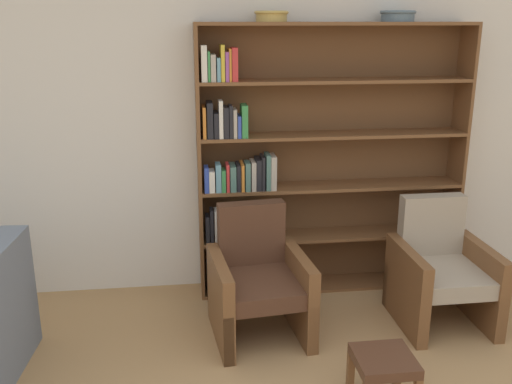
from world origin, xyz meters
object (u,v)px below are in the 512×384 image
object	(u,v)px
armchair_cushioned	(441,271)
footstool	(384,366)
bookshelf	(305,167)
bowl_sage	(398,15)
armchair_leather	(258,281)
bowl_cream	(271,15)

from	to	relation	value
armchair_cushioned	footstool	distance (m)	1.21
bookshelf	armchair_cushioned	size ratio (longest dim) A/B	2.38
bowl_sage	armchair_cushioned	xyz separation A→B (m)	(0.21, -0.66, -1.79)
bowl_sage	armchair_leather	bearing A→B (deg)	-149.80
armchair_leather	bowl_sage	bearing A→B (deg)	-155.58
footstool	armchair_leather	bearing A→B (deg)	122.26
armchair_leather	armchair_cushioned	distance (m)	1.34
bookshelf	bowl_cream	bearing A→B (deg)	-176.16
armchair_leather	footstool	xyz separation A→B (m)	(0.59, -0.94, -0.11)
bookshelf	footstool	xyz separation A→B (m)	(0.13, -1.61, -0.76)
bowl_sage	armchair_leather	size ratio (longest dim) A/B	0.30
bookshelf	footstool	world-z (taller)	bookshelf
bookshelf	bowl_cream	xyz separation A→B (m)	(-0.28, -0.02, 1.14)
bookshelf	bowl_sage	bearing A→B (deg)	-1.62
bowl_sage	armchair_cushioned	world-z (taller)	bowl_sage
bowl_sage	bookshelf	bearing A→B (deg)	178.38
armchair_leather	footstool	size ratio (longest dim) A/B	2.65
bowl_cream	footstool	distance (m)	2.51
armchair_cushioned	footstool	xyz separation A→B (m)	(-0.75, -0.94, -0.11)
bowl_sage	armchair_cushioned	size ratio (longest dim) A/B	0.30
bowl_cream	footstool	bearing A→B (deg)	-75.64
bookshelf	bowl_sage	distance (m)	1.33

